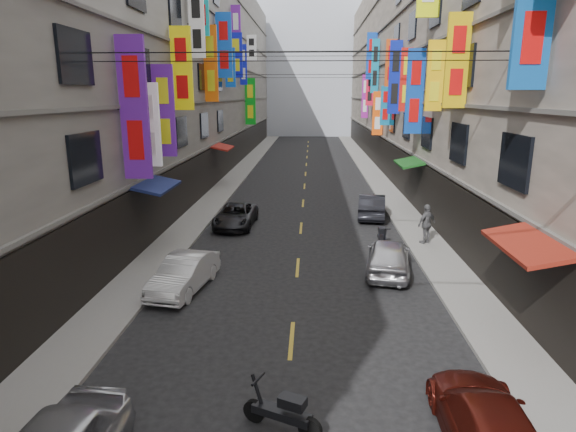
# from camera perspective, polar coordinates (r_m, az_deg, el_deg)

# --- Properties ---
(sidewalk_left) EXTENTS (2.00, 90.00, 0.12)m
(sidewalk_left) POSITION_cam_1_polar(r_m,az_deg,el_deg) (37.71, -7.21, 3.68)
(sidewalk_left) COLOR slate
(sidewalk_left) RESTS_ON ground
(sidewalk_right) EXTENTS (2.00, 90.00, 0.12)m
(sidewalk_right) POSITION_cam_1_polar(r_m,az_deg,el_deg) (37.54, 11.18, 3.48)
(sidewalk_right) COLOR slate
(sidewalk_right) RESTS_ON ground
(building_row_left) EXTENTS (10.14, 90.00, 19.00)m
(building_row_left) POSITION_cam_1_polar(r_m,az_deg,el_deg) (38.69, -16.86, 17.50)
(building_row_left) COLOR gray
(building_row_left) RESTS_ON ground
(building_row_right) EXTENTS (10.14, 90.00, 19.00)m
(building_row_right) POSITION_cam_1_polar(r_m,az_deg,el_deg) (38.37, 21.19, 17.20)
(building_row_right) COLOR #AEA092
(building_row_right) RESTS_ON ground
(haze_block) EXTENTS (18.00, 8.00, 22.00)m
(haze_block) POSITION_cam_1_polar(r_m,az_deg,el_deg) (86.62, 2.57, 16.89)
(haze_block) COLOR #ACB2BF
(haze_block) RESTS_ON ground
(shop_signage) EXTENTS (14.00, 55.00, 12.53)m
(shop_signage) POSITION_cam_1_polar(r_m,az_deg,el_deg) (29.00, 1.40, 18.82)
(shop_signage) COLOR #0E29AE
(shop_signage) RESTS_ON ground
(street_awnings) EXTENTS (13.99, 35.20, 0.41)m
(street_awnings) POSITION_cam_1_polar(r_m,az_deg,el_deg) (20.95, -2.10, 3.59)
(street_awnings) COLOR #165424
(street_awnings) RESTS_ON ground
(overhead_cables) EXTENTS (14.00, 38.04, 1.24)m
(overhead_cables) POSITION_cam_1_polar(r_m,az_deg,el_deg) (24.60, 1.69, 18.72)
(overhead_cables) COLOR black
(overhead_cables) RESTS_ON ground
(lane_markings) EXTENTS (0.12, 80.20, 0.01)m
(lane_markings) POSITION_cam_1_polar(r_m,az_deg,el_deg) (34.21, 1.89, 2.62)
(lane_markings) COLOR gold
(lane_markings) RESTS_ON ground
(scooter_crossing) EXTENTS (1.70, 0.87, 1.14)m
(scooter_crossing) POSITION_cam_1_polar(r_m,az_deg,el_deg) (10.79, -0.61, -22.21)
(scooter_crossing) COLOR black
(scooter_crossing) RESTS_ON ground
(scooter_far_right) EXTENTS (0.50, 1.80, 1.14)m
(scooter_far_right) POSITION_cam_1_polar(r_m,az_deg,el_deg) (22.56, 11.13, -2.59)
(scooter_far_right) COLOR black
(scooter_far_right) RESTS_ON ground
(car_left_mid) EXTENTS (1.96, 4.01, 1.26)m
(car_left_mid) POSITION_cam_1_polar(r_m,az_deg,el_deg) (17.72, -12.21, -6.68)
(car_left_mid) COLOR silver
(car_left_mid) RESTS_ON ground
(car_left_far) EXTENTS (2.08, 4.26, 1.16)m
(car_left_far) POSITION_cam_1_polar(r_m,az_deg,el_deg) (25.78, -6.21, 0.02)
(car_left_far) COLOR black
(car_left_far) RESTS_ON ground
(car_right_near) EXTENTS (1.81, 4.23, 1.22)m
(car_right_near) POSITION_cam_1_polar(r_m,az_deg,el_deg) (10.92, 22.57, -21.84)
(car_right_near) COLOR #4F130D
(car_right_near) RESTS_ON ground
(car_right_mid) EXTENTS (2.29, 4.31, 1.40)m
(car_right_mid) POSITION_cam_1_polar(r_m,az_deg,el_deg) (19.35, 11.83, -4.66)
(car_right_mid) COLOR #BBBABF
(car_right_mid) RESTS_ON ground
(car_right_far) EXTENTS (1.96, 4.27, 1.36)m
(car_right_far) POSITION_cam_1_polar(r_m,az_deg,el_deg) (27.91, 9.91, 1.19)
(car_right_far) COLOR #212228
(car_right_far) RESTS_ON ground
(pedestrian_rfar) EXTENTS (1.24, 1.14, 1.85)m
(pedestrian_rfar) POSITION_cam_1_polar(r_m,az_deg,el_deg) (23.16, 16.11, -0.90)
(pedestrian_rfar) COLOR #59585B
(pedestrian_rfar) RESTS_ON sidewalk_right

